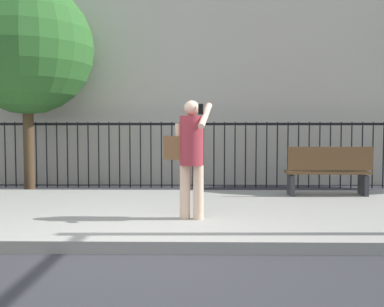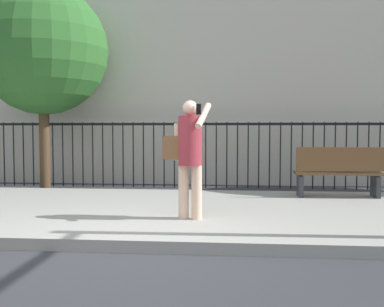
{
  "view_description": "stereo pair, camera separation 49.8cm",
  "coord_description": "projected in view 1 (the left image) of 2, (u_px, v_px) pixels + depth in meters",
  "views": [
    {
      "loc": [
        0.81,
        -5.16,
        1.46
      ],
      "look_at": [
        0.69,
        1.64,
        1.07
      ],
      "focal_mm": 42.76,
      "sensor_mm": 36.0,
      "label": 1
    },
    {
      "loc": [
        1.31,
        -5.14,
        1.46
      ],
      "look_at": [
        0.69,
        1.64,
        1.07
      ],
      "focal_mm": 42.76,
      "sensor_mm": 36.0,
      "label": 2
    }
  ],
  "objects": [
    {
      "name": "sidewalk",
      "position": [
        150.0,
        213.0,
        7.44
      ],
      "size": [
        28.0,
        4.4,
        0.15
      ],
      "primitive_type": "cube",
      "color": "#9E9B93",
      "rests_on": "ground"
    },
    {
      "name": "street_tree_near",
      "position": [
        27.0,
        48.0,
        10.36
      ],
      "size": [
        3.01,
        3.01,
        4.77
      ],
      "color": "#4C3823",
      "rests_on": "ground"
    },
    {
      "name": "pedestrian_on_phone",
      "position": [
        190.0,
        150.0,
        6.52
      ],
      "size": [
        0.71,
        0.51,
        1.7
      ],
      "color": "beige",
      "rests_on": "sidewalk"
    },
    {
      "name": "ground_plane",
      "position": [
        130.0,
        255.0,
        5.25
      ],
      "size": [
        60.0,
        60.0,
        0.0
      ],
      "primitive_type": "plane",
      "color": "#333338"
    },
    {
      "name": "street_bench",
      "position": [
        328.0,
        170.0,
        8.77
      ],
      "size": [
        1.6,
        0.45,
        0.95
      ],
      "color": "brown",
      "rests_on": "sidewalk"
    },
    {
      "name": "iron_fence",
      "position": [
        167.0,
        146.0,
        11.08
      ],
      "size": [
        12.03,
        0.04,
        1.6
      ],
      "color": "black",
      "rests_on": "ground"
    }
  ]
}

